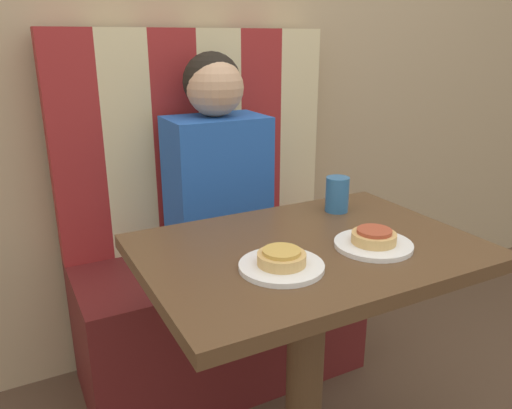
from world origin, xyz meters
The scene contains 10 objects.
wall_back centered at (0.00, 0.86, 1.30)m, with size 7.00×0.05×2.60m.
booth_seat centered at (0.00, 0.57, 0.24)m, with size 1.01×0.47×0.49m.
booth_backrest centered at (0.00, 0.76, 0.87)m, with size 1.01×0.08×0.77m.
dining_table centered at (0.00, 0.00, 0.62)m, with size 0.82×0.58×0.75m.
person centered at (0.00, 0.57, 0.83)m, with size 0.33×0.22×0.70m.
plate_left centered at (-0.13, -0.08, 0.75)m, with size 0.19×0.19×0.01m.
plate_right centered at (0.13, -0.08, 0.75)m, with size 0.19×0.19×0.01m.
pizza_left centered at (-0.13, -0.08, 0.77)m, with size 0.11×0.11×0.03m.
pizza_right centered at (0.13, -0.08, 0.77)m, with size 0.11×0.11×0.03m.
drinking_cup centered at (0.21, 0.17, 0.80)m, with size 0.07×0.07×0.10m.
Camera 1 is at (-0.64, -0.94, 1.23)m, focal length 35.00 mm.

